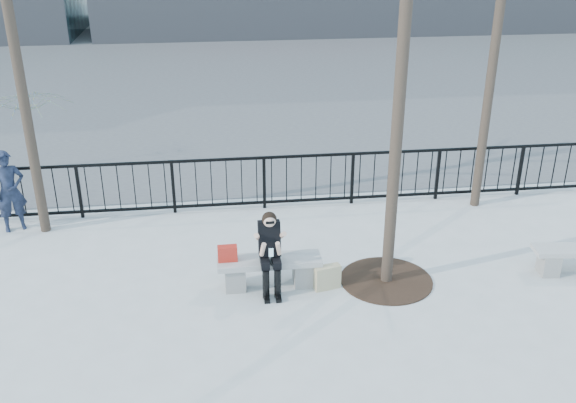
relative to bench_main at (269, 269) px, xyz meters
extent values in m
plane|color=#A4A59F|center=(0.00, 0.00, -0.30)|extent=(120.00, 120.00, 0.00)
cube|color=#474747|center=(0.00, 15.00, -0.30)|extent=(60.00, 23.00, 0.01)
cube|color=black|center=(0.00, 3.00, 0.78)|extent=(14.00, 0.05, 0.05)
cube|color=black|center=(0.00, 3.00, -0.18)|extent=(14.00, 0.05, 0.05)
cube|color=#2D2D30|center=(3.00, 21.96, 0.90)|extent=(18.00, 0.08, 2.40)
cylinder|color=black|center=(1.90, -0.10, 3.45)|extent=(0.18, 0.18, 7.50)
cylinder|color=black|center=(-4.00, 2.50, 2.95)|extent=(0.18, 0.18, 6.50)
cylinder|color=black|center=(4.50, 2.60, 3.20)|extent=(0.18, 0.18, 7.00)
cylinder|color=black|center=(1.90, -0.10, -0.29)|extent=(1.50, 1.50, 0.02)
cube|color=slate|center=(-0.55, 0.00, -0.10)|extent=(0.32, 0.38, 0.40)
cube|color=slate|center=(0.55, 0.00, -0.10)|extent=(0.32, 0.38, 0.40)
cube|color=gray|center=(0.00, 0.00, 0.14)|extent=(1.65, 0.46, 0.09)
cube|color=slate|center=(4.62, -0.21, -0.12)|extent=(0.29, 0.34, 0.36)
cube|color=#B52116|center=(-0.65, 0.02, 0.31)|extent=(0.31, 0.15, 0.25)
cube|color=#C6BB8C|center=(0.90, -0.20, -0.10)|extent=(0.45, 0.25, 0.40)
imported|color=black|center=(-4.56, 2.63, 0.48)|extent=(0.67, 0.57, 1.56)
imported|color=yellow|center=(-4.88, 5.82, 0.63)|extent=(2.03, 2.08, 1.85)
camera|label=1|loc=(-0.83, -8.83, 5.14)|focal=40.00mm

